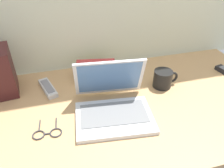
{
  "coord_description": "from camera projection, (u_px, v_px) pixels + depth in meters",
  "views": [
    {
      "loc": [
        -0.21,
        -0.72,
        0.66
      ],
      "look_at": [
        -0.01,
        0.0,
        0.15
      ],
      "focal_mm": 35.47,
      "sensor_mm": 36.0,
      "label": 1
    }
  ],
  "objects": [
    {
      "name": "desk",
      "position": [
        115.0,
        109.0,
        0.98
      ],
      "size": [
        1.6,
        0.76,
        0.03
      ],
      "color": "tan",
      "rests_on": "ground"
    },
    {
      "name": "laptop",
      "position": [
        113.0,
        103.0,
        0.92
      ],
      "size": [
        0.34,
        0.32,
        0.21
      ],
      "color": "silver",
      "rests_on": "desk"
    },
    {
      "name": "coffee_mug",
      "position": [
        163.0,
        79.0,
        1.07
      ],
      "size": [
        0.13,
        0.09,
        0.09
      ],
      "color": "black",
      "rests_on": "desk"
    },
    {
      "name": "remote_control_near",
      "position": [
        48.0,
        88.0,
        1.06
      ],
      "size": [
        0.09,
        0.17,
        0.02
      ],
      "color": "#B7B7B7",
      "rests_on": "desk"
    },
    {
      "name": "eyeglasses",
      "position": [
        47.0,
        133.0,
        0.84
      ],
      "size": [
        0.11,
        0.11,
        0.01
      ],
      "color": "#333338",
      "rests_on": "desk"
    },
    {
      "name": "book_stack",
      "position": [
        96.0,
        71.0,
        1.15
      ],
      "size": [
        0.22,
        0.2,
        0.08
      ],
      "color": "#D8BF4C",
      "rests_on": "desk"
    }
  ]
}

